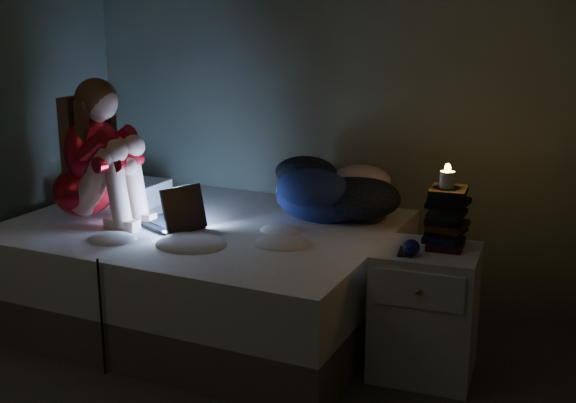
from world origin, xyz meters
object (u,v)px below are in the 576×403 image
Objects in this scene: bed at (204,271)px; laptop at (167,203)px; candle at (447,176)px; phone at (405,251)px; woman at (81,150)px; nightstand at (425,312)px.

laptop is at bearing -136.44° from bed.
bed is 26.56× the size of candle.
bed is 15.18× the size of phone.
woman is 1.28× the size of nightstand.
phone reaches higher than bed.
bed is at bearing 178.21° from candle.
laptop is 2.71× the size of phone.
phone is (-0.14, -0.17, -0.35)m from candle.
woman reaches higher than laptop.
nightstand is 0.36m from phone.
candle is (2.06, 0.18, 0.00)m from woman.
woman is (-0.65, -0.23, 0.71)m from bed.
woman is at bearing -146.91° from laptop.
laptop is 1.54m from nightstand.
woman is 1.94m from phone.
laptop is at bearing 175.23° from nightstand.
nightstand is at bearing -5.25° from bed.
bed is 2.56× the size of woman.
candle is at bearing 4.54° from woman.
phone is at bearing -129.69° from candle.
candle reaches higher than laptop.
phone is at bearing 19.32° from laptop.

